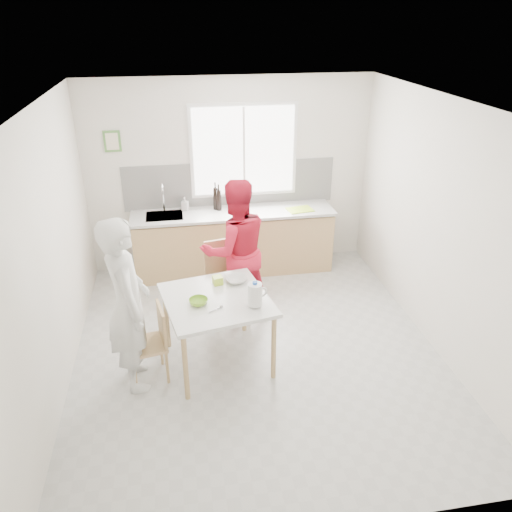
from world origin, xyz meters
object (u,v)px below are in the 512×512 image
(chair_left, at_px, (152,340))
(chair_far, at_px, (225,277))
(person_red, at_px, (236,250))
(bowl_green, at_px, (198,302))
(dining_table, at_px, (217,305))
(wine_bottle_b, at_px, (219,200))
(milk_jug, at_px, (255,294))
(wine_bottle_a, at_px, (216,198))
(bowl_white, at_px, (236,280))
(person_white, at_px, (128,305))

(chair_left, xyz_separation_m, chair_far, (0.86, 1.01, 0.10))
(person_red, distance_m, bowl_green, 1.13)
(dining_table, xyz_separation_m, wine_bottle_b, (0.26, 2.18, 0.35))
(chair_far, distance_m, milk_jug, 1.17)
(wine_bottle_a, bearing_deg, chair_far, -91.12)
(chair_far, xyz_separation_m, bowl_white, (0.06, -0.57, 0.28))
(chair_far, relative_size, wine_bottle_a, 3.12)
(wine_bottle_b, bearing_deg, wine_bottle_a, 134.96)
(chair_far, xyz_separation_m, person_red, (0.14, 0.05, 0.33))
(chair_left, bearing_deg, bowl_white, 104.20)
(person_white, xyz_separation_m, bowl_green, (0.68, 0.08, -0.08))
(dining_table, relative_size, milk_jug, 4.73)
(dining_table, distance_m, person_red, 0.99)
(chair_left, bearing_deg, wine_bottle_a, 148.39)
(wine_bottle_b, bearing_deg, chair_far, -93.02)
(chair_far, height_order, milk_jug, milk_jug)
(bowl_white, distance_m, wine_bottle_a, 1.94)
(chair_far, xyz_separation_m, wine_bottle_a, (0.03, 1.35, 0.53))
(bowl_white, distance_m, milk_jug, 0.54)
(person_white, bearing_deg, dining_table, -90.00)
(dining_table, xyz_separation_m, chair_left, (-0.68, -0.13, -0.27))
(person_white, xyz_separation_m, wine_bottle_a, (1.08, 2.39, 0.17))
(bowl_green, height_order, milk_jug, milk_jug)
(bowl_white, bearing_deg, chair_left, -154.85)
(person_red, relative_size, milk_jug, 6.85)
(wine_bottle_a, height_order, wine_bottle_b, wine_bottle_a)
(person_white, distance_m, milk_jug, 1.24)
(dining_table, xyz_separation_m, person_white, (-0.87, -0.17, 0.19))
(bowl_white, relative_size, milk_jug, 0.90)
(person_red, relative_size, wine_bottle_a, 5.51)
(person_red, relative_size, wine_bottle_b, 5.88)
(chair_far, relative_size, milk_jug, 3.88)
(person_red, bearing_deg, dining_table, 59.74)
(milk_jug, distance_m, wine_bottle_b, 2.40)
(person_red, height_order, milk_jug, person_red)
(person_red, height_order, bowl_white, person_red)
(person_white, relative_size, milk_jug, 7.06)
(dining_table, xyz_separation_m, milk_jug, (0.37, -0.21, 0.22))
(chair_left, bearing_deg, bowl_green, 84.15)
(person_red, bearing_deg, chair_far, 7.67)
(chair_left, relative_size, wine_bottle_a, 2.55)
(bowl_white, bearing_deg, bowl_green, -138.08)
(chair_left, bearing_deg, person_red, 125.58)
(chair_left, distance_m, wine_bottle_a, 2.60)
(chair_left, bearing_deg, milk_jug, 74.50)
(milk_jug, bearing_deg, bowl_white, 92.57)
(person_red, relative_size, bowl_green, 9.24)
(dining_table, height_order, wine_bottle_b, wine_bottle_b)
(dining_table, distance_m, chair_far, 0.91)
(wine_bottle_b, bearing_deg, person_red, -86.93)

